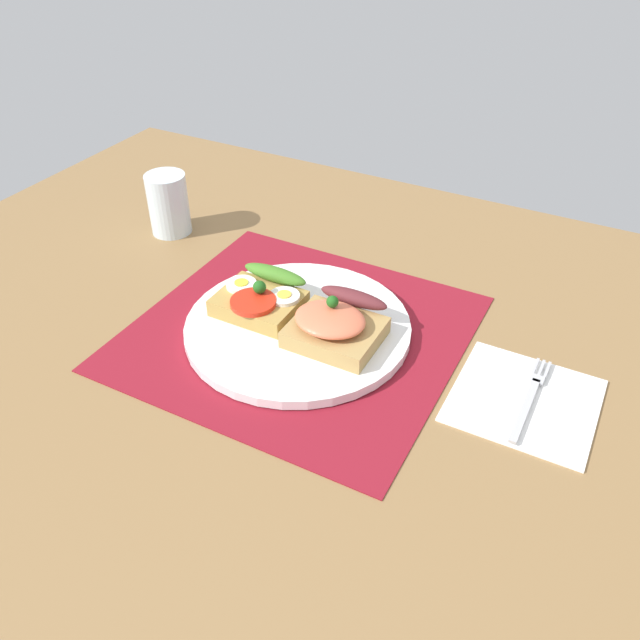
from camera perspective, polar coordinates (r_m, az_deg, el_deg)
The scene contains 8 objects.
ground_plane at distance 79.81cm, azimuth -1.90°, elevation -2.02°, with size 120.00×90.00×3.20cm, color olive.
placemat at distance 78.73cm, azimuth -1.93°, elevation -1.03°, with size 37.68×35.95×0.30cm, color maroon.
plate at distance 78.28cm, azimuth -1.94°, elevation -0.60°, with size 26.92×26.92×1.17cm, color white.
sandwich_egg_tomato at distance 79.49cm, azimuth -5.24°, elevation 1.84°, with size 9.88×9.43×4.32cm.
sandwich_salmon at distance 74.56cm, azimuth 1.37°, elevation -0.36°, with size 10.04×10.11×5.32cm.
napkin at distance 72.93cm, azimuth 17.36°, elevation -6.59°, with size 14.69×14.29×0.60cm, color white.
fork at distance 72.80cm, azimuth 17.82°, elevation -6.29°, with size 1.62×13.78×0.32cm.
drinking_glass at distance 100.01cm, azimuth -13.04°, elevation 9.81°, with size 5.91×5.91×9.03cm, color silver.
Camera 1 is at (31.42, -53.63, 48.47)cm, focal length 36.81 mm.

